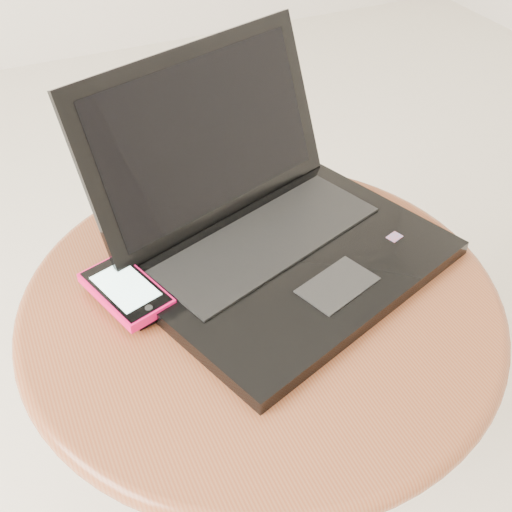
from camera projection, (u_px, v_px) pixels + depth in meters
name	position (u px, v px, depth m)	size (l,w,h in m)	color
table	(261.00, 348.00, 0.89)	(0.62, 0.62, 0.49)	brown
laptop	(270.00, 226.00, 0.86)	(0.48, 0.46, 0.25)	black
phone_black	(137.00, 288.00, 0.82)	(0.09, 0.14, 0.01)	black
phone_pink	(126.00, 290.00, 0.80)	(0.10, 0.14, 0.01)	#EC0C58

